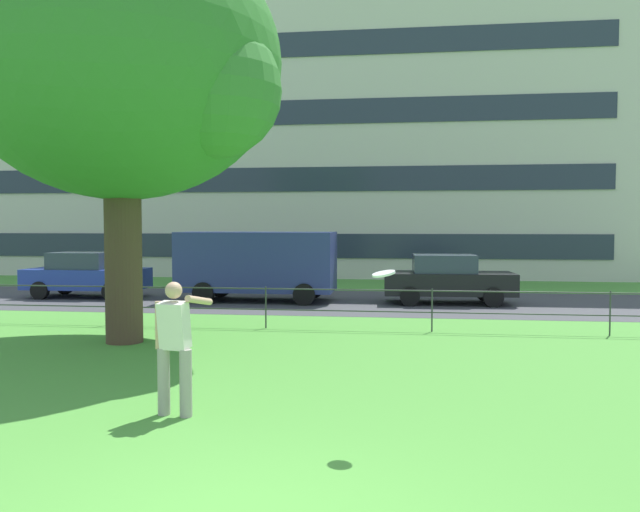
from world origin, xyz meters
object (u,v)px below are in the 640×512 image
object	(u,v)px
tree_large_lawn	(123,63)
panel_van_far_left	(258,262)
car_black_left	(447,279)
person_thrower	(175,343)
apartment_building_background	(284,105)
frisbee	(384,274)
car_blue_right	(86,274)

from	to	relation	value
tree_large_lawn	panel_van_far_left	world-z (taller)	tree_large_lawn
panel_van_far_left	car_black_left	bearing A→B (deg)	1.00
person_thrower	apartment_building_background	bearing A→B (deg)	97.78
car_black_left	apartment_building_background	distance (m)	19.69
frisbee	car_blue_right	xyz separation A→B (m)	(-10.49, 13.03, -1.13)
frisbee	car_black_left	world-z (taller)	frisbee
frisbee	apartment_building_background	distance (m)	30.27
tree_large_lawn	apartment_building_background	bearing A→B (deg)	92.42
car_blue_right	car_black_left	distance (m)	12.11
frisbee	car_blue_right	world-z (taller)	frisbee
tree_large_lawn	panel_van_far_left	distance (m)	8.74
apartment_building_background	person_thrower	bearing A→B (deg)	-82.22
apartment_building_background	car_blue_right	bearing A→B (deg)	-104.23
apartment_building_background	frisbee	bearing A→B (deg)	-77.13
car_blue_right	car_black_left	bearing A→B (deg)	-0.85
tree_large_lawn	apartment_building_background	xyz separation A→B (m)	(-0.98, 23.25, 3.46)
frisbee	panel_van_far_left	world-z (taller)	panel_van_far_left
car_blue_right	panel_van_far_left	world-z (taller)	panel_van_far_left
car_black_left	frisbee	bearing A→B (deg)	-97.18
tree_large_lawn	person_thrower	size ratio (longest dim) A/B	4.96
panel_van_far_left	car_black_left	world-z (taller)	panel_van_far_left
panel_van_far_left	apartment_building_background	world-z (taller)	apartment_building_background
tree_large_lawn	person_thrower	xyz separation A→B (m)	(2.86, -4.87, -4.88)
car_black_left	panel_van_far_left	bearing A→B (deg)	-179.00
frisbee	car_blue_right	size ratio (longest dim) A/B	0.09
frisbee	panel_van_far_left	size ratio (longest dim) A/B	0.07
person_thrower	car_blue_right	world-z (taller)	person_thrower
frisbee	car_blue_right	distance (m)	16.77
person_thrower	apartment_building_background	distance (m)	29.58
panel_van_far_left	apartment_building_background	bearing A→B (deg)	97.54
tree_large_lawn	car_blue_right	size ratio (longest dim) A/B	2.15
frisbee	person_thrower	bearing A→B (deg)	169.50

